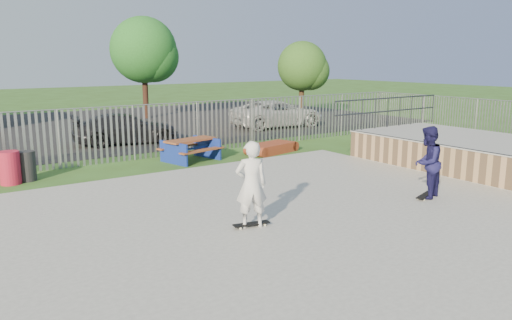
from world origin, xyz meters
TOP-DOWN VIEW (x-y plane):
  - ground at (0.00, 0.00)m, footprint 120.00×120.00m
  - concrete_slab at (0.00, 0.00)m, footprint 15.00×12.00m
  - quarter_pipe at (9.50, 1.04)m, footprint 5.50×7.05m
  - fence at (1.00, 4.59)m, footprint 26.04×16.02m
  - picnic_table at (2.62, 7.69)m, footprint 2.20×1.94m
  - funbox at (5.98, 7.29)m, footprint 2.08×1.36m
  - trash_bin_red at (-3.37, 7.63)m, footprint 0.59×0.59m
  - trash_bin_grey at (-2.89, 7.80)m, footprint 0.55×0.55m
  - parking_lot at (0.00, 19.00)m, footprint 40.00×18.00m
  - car_dark at (2.01, 12.59)m, footprint 4.73×2.55m
  - car_white at (10.71, 13.18)m, footprint 5.32×2.78m
  - tree_mid at (6.43, 21.06)m, footprint 4.01×4.01m
  - tree_right at (14.79, 16.09)m, footprint 3.07×3.07m
  - skateboard_a at (5.02, -0.61)m, footprint 0.82×0.44m
  - skateboard_b at (0.10, 0.06)m, footprint 0.82×0.35m
  - skater_navy at (5.02, -0.61)m, footprint 1.07×0.94m
  - skater_white at (0.10, 0.06)m, footprint 0.79×0.65m

SIDE VIEW (x-z plane):
  - ground at x=0.00m, z-range 0.00..0.00m
  - parking_lot at x=0.00m, z-range 0.00..0.02m
  - concrete_slab at x=0.00m, z-range 0.00..0.15m
  - skateboard_a at x=5.02m, z-range 0.15..0.23m
  - skateboard_b at x=0.10m, z-range 0.15..0.23m
  - funbox at x=5.98m, z-range 0.00..0.38m
  - picnic_table at x=2.62m, z-range 0.01..0.81m
  - trash_bin_grey at x=-2.89m, z-range 0.00..0.91m
  - trash_bin_red at x=-3.37m, z-range 0.00..0.99m
  - quarter_pipe at x=9.50m, z-range -0.54..1.65m
  - car_dark at x=2.01m, z-range 0.02..1.32m
  - car_white at x=10.71m, z-range 0.02..1.45m
  - fence at x=1.00m, z-range 0.00..2.00m
  - skater_navy at x=5.02m, z-range 0.15..2.00m
  - skater_white at x=0.10m, z-range 0.15..2.00m
  - tree_right at x=14.79m, z-range 0.82..5.55m
  - tree_mid at x=6.43m, z-range 1.07..7.25m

